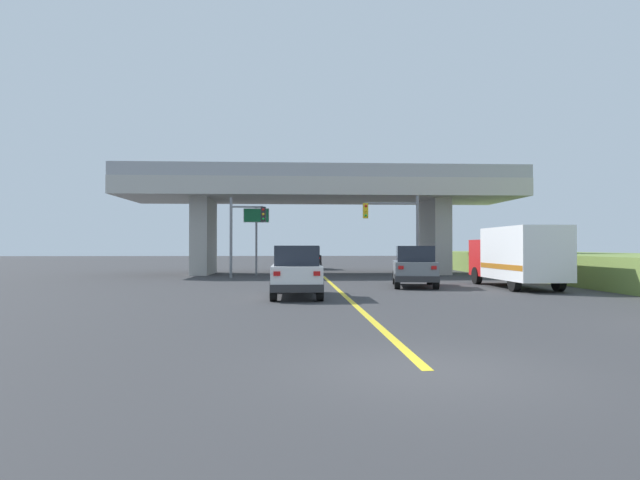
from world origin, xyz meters
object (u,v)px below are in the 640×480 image
highway_sign (256,224)px  traffic_signal_farside (243,227)px  box_truck (517,256)px  traffic_signal_nearside (398,224)px  suv_crossing (414,266)px  sedan_oncoming (309,258)px  suv_lead (296,271)px

highway_sign → traffic_signal_farside: bearing=-102.5°
box_truck → traffic_signal_nearside: 10.06m
suv_crossing → traffic_signal_nearside: (0.79, 8.02, 2.44)m
traffic_signal_nearside → traffic_signal_farside: traffic_signal_nearside is taller
traffic_signal_nearside → suv_crossing: bearing=-95.6°
box_truck → traffic_signal_nearside: traffic_signal_nearside is taller
traffic_signal_nearside → box_truck: bearing=-66.4°
traffic_signal_farside → highway_sign: 3.05m
sedan_oncoming → traffic_signal_nearside: size_ratio=0.91×
sedan_oncoming → traffic_signal_nearside: 14.80m
box_truck → traffic_signal_farside: traffic_signal_farside is taller
suv_lead → sedan_oncoming: bearing=87.0°
suv_crossing → traffic_signal_nearside: size_ratio=0.89×
sedan_oncoming → traffic_signal_nearside: (5.24, -13.62, 2.44)m
box_truck → highway_sign: 18.09m
box_truck → traffic_signal_farside: size_ratio=1.39×
suv_crossing → sedan_oncoming: bearing=110.9°
traffic_signal_farside → traffic_signal_nearside: bearing=-1.1°
suv_lead → box_truck: size_ratio=0.67×
suv_lead → traffic_signal_farside: (-3.24, 13.31, 2.22)m
traffic_signal_farside → suv_crossing: bearing=-42.0°
box_truck → traffic_signal_nearside: bearing=113.6°
box_truck → highway_sign: (-13.21, 12.19, 2.02)m
sedan_oncoming → highway_sign: highway_sign is taller
traffic_signal_farside → sedan_oncoming: bearing=70.9°
suv_lead → highway_sign: highway_sign is taller
box_truck → sedan_oncoming: bearing=112.1°
suv_crossing → box_truck: size_ratio=0.66×
suv_lead → traffic_signal_nearside: (6.67, 13.13, 2.44)m
suv_lead → highway_sign: (-2.59, 16.27, 2.55)m
suv_lead → traffic_signal_nearside: size_ratio=0.90×
traffic_signal_nearside → sedan_oncoming: bearing=111.1°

